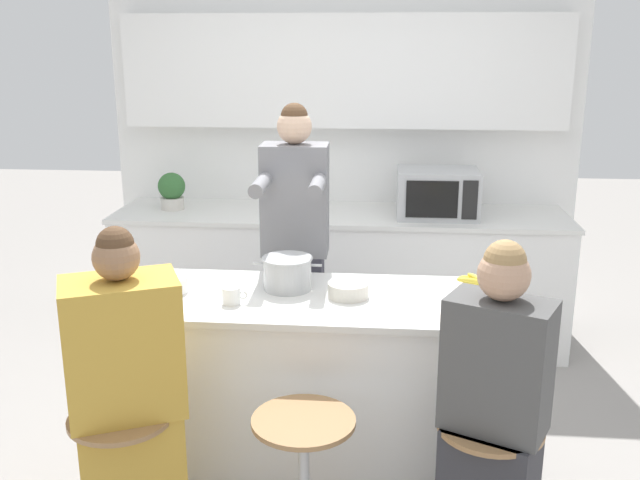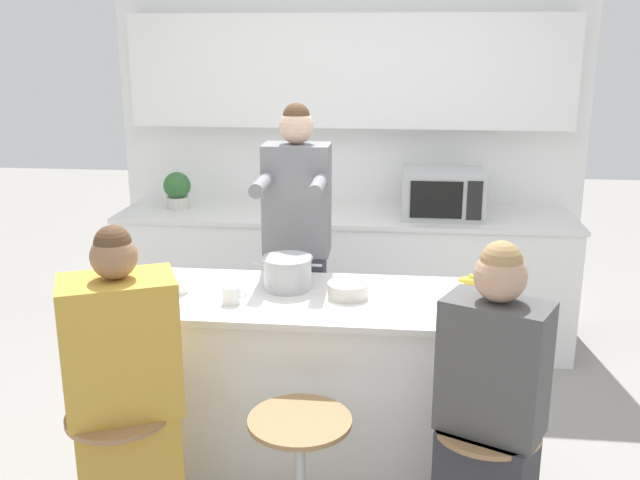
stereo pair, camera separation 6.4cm
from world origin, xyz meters
TOP-DOWN VIEW (x-y plane):
  - ground_plane at (0.00, 0.00)m, footprint 16.00×16.00m
  - wall_back at (0.00, 1.93)m, footprint 3.26×0.22m
  - back_counter at (0.00, 1.59)m, footprint 3.03×0.71m
  - kitchen_island at (0.00, 0.00)m, footprint 1.76×0.70m
  - bar_stool_leftmost at (-0.71, -0.68)m, footprint 0.40×0.40m
  - bar_stool_center at (0.00, -0.64)m, footprint 0.40×0.40m
  - person_cooking at (-0.17, 0.54)m, footprint 0.35×0.54m
  - person_wrapped_blanket at (-0.69, -0.64)m, footprint 0.51×0.44m
  - person_seated_near at (0.71, -0.64)m, footprint 0.43×0.38m
  - cooking_pot at (-0.16, 0.09)m, footprint 0.32×0.24m
  - fruit_bowl at (-0.70, -0.00)m, footprint 0.18×0.18m
  - mixing_bowl_steel at (0.13, 0.01)m, footprint 0.19×0.19m
  - coffee_cup_near at (0.58, -0.23)m, footprint 0.11×0.08m
  - coffee_cup_far at (-0.38, -0.13)m, footprint 0.11×0.08m
  - banana_bunch at (0.71, 0.23)m, footprint 0.17×0.12m
  - microwave at (0.64, 1.55)m, footprint 0.52×0.41m
  - potted_plant at (-1.15, 1.59)m, footprint 0.18×0.18m

SIDE VIEW (x-z plane):
  - ground_plane at x=0.00m, z-range 0.00..0.00m
  - bar_stool_leftmost at x=-0.71m, z-range 0.05..0.68m
  - bar_stool_center at x=0.00m, z-range 0.05..0.68m
  - kitchen_island at x=0.00m, z-range 0.01..0.90m
  - back_counter at x=0.00m, z-range 0.00..0.91m
  - person_seated_near at x=0.71m, z-range -0.06..1.30m
  - person_wrapped_blanket at x=-0.69m, z-range -0.04..1.33m
  - person_cooking at x=-0.17m, z-range 0.00..1.72m
  - banana_bunch at x=0.71m, z-range 0.89..0.94m
  - mixing_bowl_steel at x=0.13m, z-range 0.89..0.96m
  - fruit_bowl at x=-0.70m, z-range 0.89..0.96m
  - coffee_cup_far at x=-0.38m, z-range 0.89..0.97m
  - coffee_cup_near at x=0.58m, z-range 0.89..0.97m
  - cooking_pot at x=-0.16m, z-range 0.89..1.05m
  - potted_plant at x=-1.15m, z-range 0.92..1.17m
  - microwave at x=0.64m, z-range 0.91..1.22m
  - wall_back at x=0.00m, z-range 0.19..2.89m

